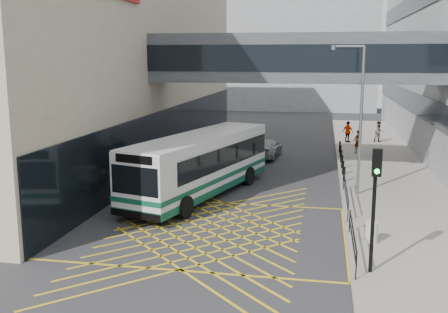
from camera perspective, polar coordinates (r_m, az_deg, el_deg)
The scene contains 18 objects.
ground at distance 23.43m, azimuth -1.85°, elevation -8.07°, with size 120.00×120.00×0.00m, color #333335.
building_whsmith at distance 44.04m, azimuth -20.87°, elevation 10.64°, with size 24.17×42.00×16.00m.
building_far at distance 81.94m, azimuth 6.10°, elevation 11.71°, with size 28.00×16.00×18.00m, color gray.
skybridge at distance 33.69m, azimuth 7.71°, elevation 10.57°, with size 20.00×4.10×3.00m.
pavement at distance 37.61m, azimuth 16.85°, elevation -1.18°, with size 6.00×54.00×0.16m, color gray.
box_junction at distance 23.43m, azimuth -1.85°, elevation -8.06°, with size 12.00×9.00×0.01m.
bus at distance 28.84m, azimuth -2.48°, elevation -0.73°, with size 5.99×12.41×3.40m.
car_white at distance 29.79m, azimuth -5.24°, elevation -2.52°, with size 1.90×4.63×1.47m, color silver.
car_dark at distance 35.40m, azimuth 0.45°, elevation -0.31°, with size 1.90×4.86×1.52m, color black.
car_silver at distance 40.20m, azimuth 4.53°, elevation 0.99°, with size 2.06×4.87×1.52m, color gray.
traffic_light at distance 18.46m, azimuth 16.10°, elevation -3.86°, with size 0.31×0.51×4.42m.
street_lamp at distance 29.02m, azimuth 14.36°, elevation 4.84°, with size 1.83×0.42×8.03m.
litter_bin at distance 22.21m, azimuth 15.76°, elevation -7.93°, with size 0.51×0.51×0.88m, color #ADA89E.
kerb_railings at distance 24.38m, azimuth 13.40°, elevation -5.44°, with size 0.05×12.54×1.00m.
bollards at distance 37.31m, azimuth 12.69°, elevation -0.24°, with size 0.14×10.14×0.90m.
pedestrian_a at distance 42.28m, azimuth 14.35°, elevation 1.58°, with size 0.71×0.51×1.80m, color gray.
pedestrian_b at distance 48.22m, azimuth 16.52°, elevation 2.59°, with size 0.90×0.52×1.83m, color gray.
pedestrian_c at distance 47.34m, azimuth 13.34°, elevation 2.62°, with size 1.10×0.53×1.86m, color gray.
Camera 1 is at (4.89, -21.63, 7.56)m, focal length 42.00 mm.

